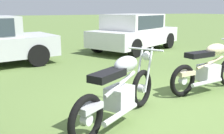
{
  "coord_description": "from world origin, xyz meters",
  "views": [
    {
      "loc": [
        -2.79,
        -3.31,
        1.65
      ],
      "look_at": [
        -0.68,
        0.79,
        0.58
      ],
      "focal_mm": 40.93,
      "sensor_mm": 36.0,
      "label": 1
    }
  ],
  "objects": [
    {
      "name": "motorcycle_cream",
      "position": [
        1.24,
        0.24,
        0.48
      ],
      "size": [
        2.01,
        0.64,
        1.02
      ],
      "rotation": [
        0.0,
        0.0,
        0.06
      ],
      "color": "black",
      "rests_on": "ground"
    },
    {
      "name": "motorcycle_silver",
      "position": [
        -1.08,
        -0.23,
        0.49
      ],
      "size": [
        1.9,
        1.26,
        1.02
      ],
      "rotation": [
        0.0,
        0.0,
        0.51
      ],
      "color": "black",
      "rests_on": "ground"
    },
    {
      "name": "ground_plane",
      "position": [
        0.0,
        0.0,
        0.0
      ],
      "size": [
        120.0,
        120.0,
        0.0
      ],
      "primitive_type": "plane",
      "color": "#567038"
    },
    {
      "name": "car_white",
      "position": [
        2.63,
        5.3,
        0.8
      ],
      "size": [
        4.4,
        3.33,
        1.43
      ],
      "rotation": [
        0.0,
        0.0,
        0.44
      ],
      "color": "silver",
      "rests_on": "ground"
    }
  ]
}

